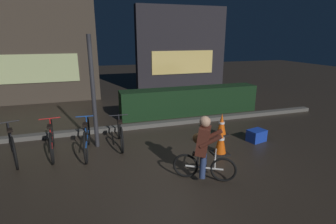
{
  "coord_description": "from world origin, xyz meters",
  "views": [
    {
      "loc": [
        -1.56,
        -4.92,
        2.59
      ],
      "look_at": [
        0.2,
        0.6,
        0.9
      ],
      "focal_mm": 27.65,
      "sensor_mm": 36.0,
      "label": 1
    }
  ],
  "objects": [
    {
      "name": "storefront_right",
      "position": [
        2.98,
        7.2,
        1.99
      ],
      "size": [
        4.45,
        0.54,
        3.99
      ],
      "color": "#262328",
      "rests_on": "ground"
    },
    {
      "name": "parked_bike_center_left",
      "position": [
        -1.66,
        0.9,
        0.36
      ],
      "size": [
        0.46,
        1.75,
        0.8
      ],
      "rotation": [
        0.0,
        0.0,
        1.5
      ],
      "color": "black",
      "rests_on": "ground"
    },
    {
      "name": "traffic_cone_far",
      "position": [
        1.85,
        0.97,
        0.29
      ],
      "size": [
        0.36,
        0.36,
        0.61
      ],
      "color": "black",
      "rests_on": "ground"
    },
    {
      "name": "street_post",
      "position": [
        -1.43,
        1.2,
        1.32
      ],
      "size": [
        0.1,
        0.1,
        2.65
      ],
      "primitive_type": "cylinder",
      "color": "#2D2D33",
      "rests_on": "ground"
    },
    {
      "name": "storefront_left",
      "position": [
        -3.64,
        6.5,
        2.29
      ],
      "size": [
        5.23,
        0.54,
        4.6
      ],
      "color": "#42382D",
      "rests_on": "ground"
    },
    {
      "name": "sidewalk_curb",
      "position": [
        0.0,
        2.2,
        0.06
      ],
      "size": [
        12.0,
        0.24,
        0.12
      ],
      "primitive_type": "cube",
      "color": "#56544F",
      "rests_on": "ground"
    },
    {
      "name": "blue_crate",
      "position": [
        2.49,
        0.3,
        0.15
      ],
      "size": [
        0.5,
        0.41,
        0.3
      ],
      "primitive_type": "cube",
      "rotation": [
        0.0,
        0.0,
        0.23
      ],
      "color": "#193DB7",
      "rests_on": "ground"
    },
    {
      "name": "traffic_cone_near",
      "position": [
        1.24,
        -0.1,
        0.32
      ],
      "size": [
        0.36,
        0.36,
        0.66
      ],
      "color": "black",
      "rests_on": "ground"
    },
    {
      "name": "cyclist",
      "position": [
        0.39,
        -0.96,
        0.63
      ],
      "size": [
        1.05,
        0.69,
        1.25
      ],
      "rotation": [
        0.0,
        0.0,
        -0.53
      ],
      "color": "black",
      "rests_on": "ground"
    },
    {
      "name": "ground_plane",
      "position": [
        0.0,
        0.0,
        0.0
      ],
      "size": [
        40.0,
        40.0,
        0.0
      ],
      "primitive_type": "plane",
      "color": "#2D261E"
    },
    {
      "name": "parked_bike_left_mid",
      "position": [
        -2.42,
        1.08,
        0.35
      ],
      "size": [
        0.46,
        1.69,
        0.78
      ],
      "rotation": [
        0.0,
        0.0,
        1.66
      ],
      "color": "black",
      "rests_on": "ground"
    },
    {
      "name": "hedge_row",
      "position": [
        1.8,
        3.1,
        0.46
      ],
      "size": [
        4.8,
        0.7,
        0.92
      ],
      "primitive_type": "cube",
      "color": "black",
      "rests_on": "ground"
    },
    {
      "name": "parked_bike_center_right",
      "position": [
        -0.87,
        1.12,
        0.32
      ],
      "size": [
        0.46,
        1.53,
        0.71
      ],
      "rotation": [
        0.0,
        0.0,
        1.52
      ],
      "color": "black",
      "rests_on": "ground"
    },
    {
      "name": "parked_bike_leftmost",
      "position": [
        -3.21,
        1.03,
        0.36
      ],
      "size": [
        0.58,
        1.66,
        0.79
      ],
      "rotation": [
        0.0,
        0.0,
        1.87
      ],
      "color": "black",
      "rests_on": "ground"
    }
  ]
}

